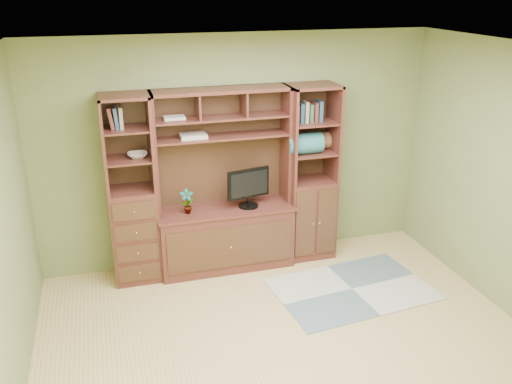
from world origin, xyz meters
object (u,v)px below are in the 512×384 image
object	(u,v)px
center_hutch	(225,183)
right_tower	(310,173)
left_tower	(131,191)
monitor	(248,181)

from	to	relation	value
center_hutch	right_tower	xyz separation A→B (m)	(1.02, 0.04, 0.00)
left_tower	monitor	xyz separation A→B (m)	(1.26, -0.07, 0.01)
center_hutch	left_tower	xyz separation A→B (m)	(-1.00, 0.04, 0.00)
center_hutch	monitor	world-z (taller)	center_hutch
left_tower	monitor	bearing A→B (deg)	-3.40
center_hutch	monitor	bearing A→B (deg)	-7.61
center_hutch	right_tower	bearing A→B (deg)	2.23
monitor	left_tower	bearing A→B (deg)	164.61
left_tower	monitor	size ratio (longest dim) A/B	3.35
right_tower	monitor	world-z (taller)	right_tower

